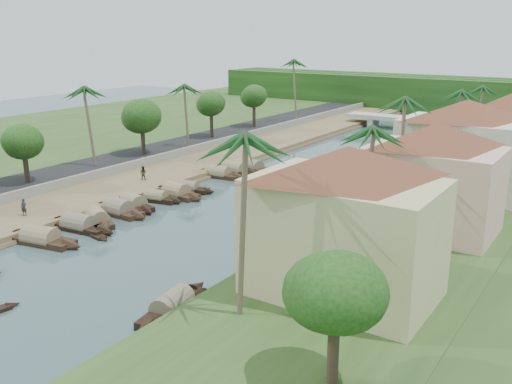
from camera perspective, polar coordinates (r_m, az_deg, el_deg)
The scene contains 44 objects.
ground at distance 51.85m, azimuth -9.94°, elevation -5.23°, with size 220.00×220.00×0.00m, color #374D53.
left_bank at distance 76.16m, azimuth -8.47°, elevation 1.99°, with size 10.00×180.00×0.80m, color brown.
right_bank at distance 59.48m, azimuth 17.60°, elevation -2.36°, with size 16.00×180.00×1.20m, color #2A441B.
road at distance 81.89m, azimuth -12.93°, elevation 2.96°, with size 8.00×180.00×1.40m, color black.
retaining_wall at distance 78.75m, azimuth -10.79°, elevation 3.06°, with size 0.40×180.00×1.10m, color gray.
far_left_fill at distance 102.44m, azimuth -23.31°, elevation 4.59°, with size 45.00×220.00×1.35m, color #2A441B.
treeline at distance 139.70m, azimuth 19.60°, elevation 9.05°, with size 120.00×14.00×8.00m.
bridge at distance 113.23m, azimuth 15.91°, elevation 6.79°, with size 28.00×4.00×2.40m.
building_near at distance 37.92m, azimuth 8.85°, elevation -2.88°, with size 14.85×14.85×10.20m.
building_mid at distance 52.17m, azimuth 17.28°, elevation 1.49°, with size 14.11×14.11×9.70m.
building_far at distance 65.62m, azimuth 20.00°, elevation 4.32°, with size 15.59×15.59×10.20m.
building_distant at distance 84.86m, azimuth 23.94°, elevation 6.00°, with size 12.62×12.62×9.20m.
sampan_2 at distance 54.76m, azimuth -20.70°, elevation -4.42°, with size 9.40×3.44×2.40m.
sampan_3 at distance 57.28m, azimuth -17.29°, elevation -3.22°, with size 9.01×2.73×2.36m.
sampan_4 at distance 58.64m, azimuth -15.59°, elevation -2.64°, with size 7.77×4.89×2.22m.
sampan_5 at distance 62.53m, azimuth -12.16°, elevation -1.25°, with size 7.73×3.54×2.38m.
sampan_6 at distance 60.93m, azimuth -13.62°, elevation -1.80°, with size 8.32×2.33×2.44m.
sampan_7 at distance 64.57m, azimuth -9.96°, elevation -0.60°, with size 6.97×2.69×1.87m.
sampan_8 at distance 66.08m, azimuth -7.99°, elevation -0.11°, with size 8.15×2.49×2.46m.
sampan_9 at distance 67.89m, azimuth -6.86°, elevation 0.35°, with size 7.36×2.97×1.88m.
sampan_10 at distance 74.30m, azimuth -3.75°, elevation 1.80°, with size 8.12×2.38×2.21m.
sampan_11 at distance 76.22m, azimuth -2.18°, elevation 2.18°, with size 8.54×2.29×2.41m.
sampan_12 at distance 77.95m, azimuth -0.49°, elevation 2.50°, with size 9.70×4.12×2.27m.
sampan_13 at distance 78.27m, azimuth -1.46°, elevation 2.55°, with size 6.74×1.77×1.88m.
sampan_14 at distance 39.83m, azimuth -8.35°, elevation -11.24°, with size 3.01×9.00×2.15m.
sampan_15 at distance 55.31m, azimuth 5.04°, elevation -3.23°, with size 3.23×6.55×1.80m.
sampan_16 at distance 64.13m, azimuth 9.43°, elevation -0.69°, with size 1.79×7.56×1.88m.
canoe_1 at distance 55.63m, azimuth -16.09°, elevation -4.04°, with size 5.48×1.91×0.87m.
canoe_2 at distance 75.17m, azimuth -3.60°, elevation 1.72°, with size 4.79×1.72×0.69m.
palm_0 at distance 33.08m, azimuth -1.64°, elevation 5.12°, with size 3.20×3.20×12.94m.
palm_1 at distance 46.66m, azimuth 10.76°, elevation 6.02°, with size 3.20×3.20×11.26m.
palm_2 at distance 58.17m, azimuth 14.67°, elevation 8.72°, with size 3.20×3.20×12.33m.
palm_3 at distance 74.31m, azimuth 19.80°, elevation 9.23°, with size 3.20×3.20×11.63m.
palm_5 at distance 75.96m, azimuth -16.42°, elevation 9.73°, with size 3.20×3.20×11.52m.
palm_6 at distance 86.30m, azimuth -7.01°, elevation 10.34°, with size 3.20×3.20×10.65m.
palm_7 at distance 92.95m, azimuth 21.42°, elevation 9.61°, with size 3.20×3.20×10.59m.
palm_8 at distance 110.20m, azimuth 4.08°, elevation 12.81°, with size 3.20×3.20×13.06m.
tree_2 at distance 70.68m, azimuth -22.25°, elevation 4.58°, with size 4.60×4.60×6.61m.
tree_3 at distance 82.65m, azimuth -11.35°, elevation 7.36°, with size 5.54×5.54×7.60m.
tree_4 at distance 94.50m, azimuth -4.51°, elevation 8.72°, with size 4.58×4.58×7.34m.
tree_5 at distance 104.67m, azimuth -0.20°, elevation 9.50°, with size 4.59×4.59×7.41m.
tree_7 at distance 28.36m, azimuth 7.95°, elevation -10.05°, with size 4.73×4.73×6.96m.
person_near at distance 60.61m, azimuth -22.20°, elevation -1.41°, with size 0.63×0.42×1.74m, color #28272F.
person_far at distance 71.03m, azimuth -11.23°, elevation 1.90°, with size 0.84×0.65×1.73m, color #2E2B20.
Camera 1 is at (33.71, -34.79, 18.47)m, focal length 40.00 mm.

